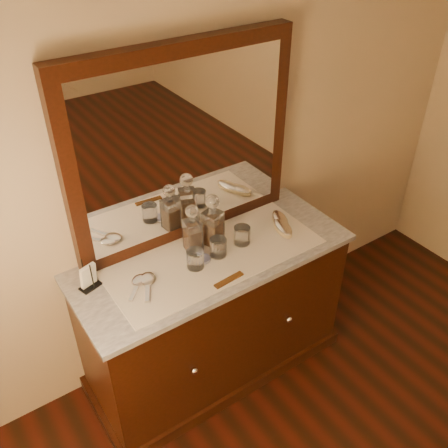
{
  "coord_description": "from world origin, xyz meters",
  "views": [
    {
      "loc": [
        -1.04,
        0.33,
        2.43
      ],
      "look_at": [
        0.0,
        1.85,
        1.1
      ],
      "focal_mm": 39.43,
      "sensor_mm": 36.0,
      "label": 1
    }
  ],
  "objects_px": {
    "dresser_cabinet": "(214,316)",
    "napkin_rack": "(89,277)",
    "brush_far": "(280,220)",
    "hand_mirror_inner": "(148,281)",
    "mirror_frame": "(184,147)",
    "pin_dish": "(203,259)",
    "hand_mirror_outer": "(139,282)",
    "decanter_right": "(213,225)",
    "brush_near": "(283,228)",
    "decanter_left": "(193,233)",
    "comb": "(229,280)"
  },
  "relations": [
    {
      "from": "dresser_cabinet",
      "to": "napkin_rack",
      "type": "xyz_separation_m",
      "value": [
        -0.6,
        0.12,
        0.5
      ]
    },
    {
      "from": "brush_far",
      "to": "hand_mirror_inner",
      "type": "relative_size",
      "value": 0.88
    },
    {
      "from": "mirror_frame",
      "to": "pin_dish",
      "type": "relative_size",
      "value": 16.65
    },
    {
      "from": "hand_mirror_outer",
      "to": "decanter_right",
      "type": "bearing_deg",
      "value": 8.51
    },
    {
      "from": "dresser_cabinet",
      "to": "mirror_frame",
      "type": "relative_size",
      "value": 1.17
    },
    {
      "from": "brush_near",
      "to": "hand_mirror_outer",
      "type": "distance_m",
      "value": 0.82
    },
    {
      "from": "dresser_cabinet",
      "to": "decanter_right",
      "type": "xyz_separation_m",
      "value": [
        0.05,
        0.08,
        0.56
      ]
    },
    {
      "from": "brush_near",
      "to": "dresser_cabinet",
      "type": "bearing_deg",
      "value": 173.0
    },
    {
      "from": "napkin_rack",
      "to": "hand_mirror_outer",
      "type": "xyz_separation_m",
      "value": [
        0.19,
        -0.11,
        -0.05
      ]
    },
    {
      "from": "dresser_cabinet",
      "to": "hand_mirror_inner",
      "type": "height_order",
      "value": "hand_mirror_inner"
    },
    {
      "from": "dresser_cabinet",
      "to": "hand_mirror_inner",
      "type": "xyz_separation_m",
      "value": [
        -0.37,
        -0.01,
        0.45
      ]
    },
    {
      "from": "pin_dish",
      "to": "hand_mirror_outer",
      "type": "xyz_separation_m",
      "value": [
        -0.34,
        0.02,
        0.0
      ]
    },
    {
      "from": "pin_dish",
      "to": "brush_near",
      "type": "distance_m",
      "value": 0.48
    },
    {
      "from": "brush_far",
      "to": "brush_near",
      "type": "bearing_deg",
      "value": -117.98
    },
    {
      "from": "brush_near",
      "to": "brush_far",
      "type": "xyz_separation_m",
      "value": [
        0.03,
        0.07,
        -0.0
      ]
    },
    {
      "from": "dresser_cabinet",
      "to": "napkin_rack",
      "type": "bearing_deg",
      "value": 168.45
    },
    {
      "from": "decanter_right",
      "to": "decanter_left",
      "type": "bearing_deg",
      "value": 174.48
    },
    {
      "from": "hand_mirror_inner",
      "to": "brush_near",
      "type": "bearing_deg",
      "value": -3.26
    },
    {
      "from": "hand_mirror_inner",
      "to": "decanter_right",
      "type": "bearing_deg",
      "value": 11.6
    },
    {
      "from": "hand_mirror_outer",
      "to": "dresser_cabinet",
      "type": "bearing_deg",
      "value": -1.64
    },
    {
      "from": "mirror_frame",
      "to": "napkin_rack",
      "type": "xyz_separation_m",
      "value": [
        -0.6,
        -0.12,
        -0.44
      ]
    },
    {
      "from": "dresser_cabinet",
      "to": "mirror_frame",
      "type": "bearing_deg",
      "value": 90.0
    },
    {
      "from": "pin_dish",
      "to": "hand_mirror_inner",
      "type": "bearing_deg",
      "value": 178.84
    },
    {
      "from": "pin_dish",
      "to": "brush_far",
      "type": "height_order",
      "value": "brush_far"
    },
    {
      "from": "decanter_right",
      "to": "comb",
      "type": "bearing_deg",
      "value": -108.8
    },
    {
      "from": "mirror_frame",
      "to": "brush_near",
      "type": "bearing_deg",
      "value": -35.54
    },
    {
      "from": "brush_far",
      "to": "hand_mirror_outer",
      "type": "relative_size",
      "value": 1.07
    },
    {
      "from": "pin_dish",
      "to": "brush_near",
      "type": "height_order",
      "value": "brush_near"
    },
    {
      "from": "mirror_frame",
      "to": "brush_near",
      "type": "relative_size",
      "value": 6.64
    },
    {
      "from": "napkin_rack",
      "to": "decanter_left",
      "type": "distance_m",
      "value": 0.55
    },
    {
      "from": "hand_mirror_outer",
      "to": "hand_mirror_inner",
      "type": "distance_m",
      "value": 0.04
    },
    {
      "from": "pin_dish",
      "to": "hand_mirror_inner",
      "type": "height_order",
      "value": "hand_mirror_inner"
    },
    {
      "from": "decanter_left",
      "to": "hand_mirror_outer",
      "type": "height_order",
      "value": "decanter_left"
    },
    {
      "from": "brush_near",
      "to": "hand_mirror_outer",
      "type": "height_order",
      "value": "brush_near"
    },
    {
      "from": "pin_dish",
      "to": "decanter_right",
      "type": "bearing_deg",
      "value": 38.59
    },
    {
      "from": "pin_dish",
      "to": "napkin_rack",
      "type": "height_order",
      "value": "napkin_rack"
    },
    {
      "from": "mirror_frame",
      "to": "hand_mirror_inner",
      "type": "height_order",
      "value": "mirror_frame"
    },
    {
      "from": "decanter_left",
      "to": "decanter_right",
      "type": "xyz_separation_m",
      "value": [
        0.11,
        -0.01,
        0.01
      ]
    },
    {
      "from": "mirror_frame",
      "to": "decanter_left",
      "type": "xyz_separation_m",
      "value": [
        -0.06,
        -0.15,
        -0.39
      ]
    },
    {
      "from": "dresser_cabinet",
      "to": "brush_far",
      "type": "relative_size",
      "value": 7.91
    },
    {
      "from": "pin_dish",
      "to": "hand_mirror_outer",
      "type": "distance_m",
      "value": 0.35
    },
    {
      "from": "pin_dish",
      "to": "decanter_right",
      "type": "distance_m",
      "value": 0.18
    },
    {
      "from": "hand_mirror_outer",
      "to": "hand_mirror_inner",
      "type": "height_order",
      "value": "hand_mirror_inner"
    },
    {
      "from": "dresser_cabinet",
      "to": "decanter_right",
      "type": "height_order",
      "value": "decanter_right"
    },
    {
      "from": "dresser_cabinet",
      "to": "comb",
      "type": "height_order",
      "value": "comb"
    },
    {
      "from": "napkin_rack",
      "to": "decanter_left",
      "type": "height_order",
      "value": "decanter_left"
    },
    {
      "from": "pin_dish",
      "to": "napkin_rack",
      "type": "distance_m",
      "value": 0.56
    },
    {
      "from": "decanter_right",
      "to": "brush_near",
      "type": "height_order",
      "value": "decanter_right"
    },
    {
      "from": "decanter_right",
      "to": "hand_mirror_inner",
      "type": "xyz_separation_m",
      "value": [
        -0.42,
        -0.09,
        -0.1
      ]
    },
    {
      "from": "decanter_right",
      "to": "hand_mirror_inner",
      "type": "height_order",
      "value": "decanter_right"
    }
  ]
}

